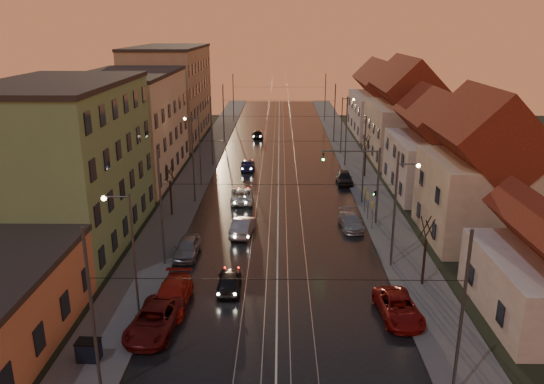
{
  "coord_description": "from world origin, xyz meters",
  "views": [
    {
      "loc": [
        0.14,
        -27.76,
        17.55
      ],
      "look_at": [
        -0.53,
        17.07,
        3.37
      ],
      "focal_mm": 35.0,
      "sensor_mm": 36.0,
      "label": 1
    }
  ],
  "objects_px": {
    "parked_right_1": "(351,221)",
    "street_lamp_3": "(344,120)",
    "dumpster": "(89,351)",
    "parked_left_1": "(154,320)",
    "driving_car_3": "(248,165)",
    "parked_left_2": "(172,295)",
    "parked_left_3": "(187,247)",
    "street_lamp_2": "(197,144)",
    "driving_car_1": "(243,226)",
    "parked_right_0": "(398,308)",
    "street_lamp_0": "(128,242)",
    "driving_car_4": "(257,134)",
    "driving_car_0": "(229,281)",
    "driving_car_2": "(242,195)",
    "parked_right_2": "(344,177)",
    "traffic_light_mast": "(367,176)",
    "street_lamp_1": "(399,202)"
  },
  "relations": [
    {
      "from": "parked_right_2",
      "to": "street_lamp_3",
      "type": "bearing_deg",
      "value": 84.63
    },
    {
      "from": "driving_car_4",
      "to": "street_lamp_2",
      "type": "bearing_deg",
      "value": 71.06
    },
    {
      "from": "parked_left_2",
      "to": "dumpster",
      "type": "height_order",
      "value": "parked_left_2"
    },
    {
      "from": "driving_car_1",
      "to": "parked_right_2",
      "type": "xyz_separation_m",
      "value": [
        10.64,
        15.69,
        -0.02
      ]
    },
    {
      "from": "parked_left_1",
      "to": "driving_car_3",
      "type": "bearing_deg",
      "value": 90.71
    },
    {
      "from": "street_lamp_2",
      "to": "parked_right_2",
      "type": "bearing_deg",
      "value": 3.73
    },
    {
      "from": "street_lamp_3",
      "to": "dumpster",
      "type": "xyz_separation_m",
      "value": [
        -19.26,
        -49.19,
        -4.19
      ]
    },
    {
      "from": "street_lamp_3",
      "to": "driving_car_2",
      "type": "xyz_separation_m",
      "value": [
        -12.88,
        -21.56,
        -4.2
      ]
    },
    {
      "from": "parked_right_2",
      "to": "street_lamp_1",
      "type": "bearing_deg",
      "value": -85.53
    },
    {
      "from": "driving_car_0",
      "to": "dumpster",
      "type": "xyz_separation_m",
      "value": [
        -6.84,
        -8.41,
        0.03
      ]
    },
    {
      "from": "street_lamp_2",
      "to": "driving_car_1",
      "type": "xyz_separation_m",
      "value": [
        6.06,
        -14.6,
        -4.13
      ]
    },
    {
      "from": "parked_left_1",
      "to": "parked_left_2",
      "type": "distance_m",
      "value": 3.07
    },
    {
      "from": "driving_car_2",
      "to": "parked_left_1",
      "type": "distance_m",
      "value": 24.77
    },
    {
      "from": "dumpster",
      "to": "parked_right_0",
      "type": "bearing_deg",
      "value": 17.13
    },
    {
      "from": "traffic_light_mast",
      "to": "parked_right_1",
      "type": "relative_size",
      "value": 1.63
    },
    {
      "from": "dumpster",
      "to": "driving_car_1",
      "type": "bearing_deg",
      "value": 70.79
    },
    {
      "from": "parked_left_1",
      "to": "parked_right_2",
      "type": "relative_size",
      "value": 1.26
    },
    {
      "from": "parked_right_1",
      "to": "dumpster",
      "type": "bearing_deg",
      "value": -133.47
    },
    {
      "from": "street_lamp_0",
      "to": "traffic_light_mast",
      "type": "distance_m",
      "value": 23.42
    },
    {
      "from": "parked_right_2",
      "to": "traffic_light_mast",
      "type": "bearing_deg",
      "value": -87.89
    },
    {
      "from": "parked_left_2",
      "to": "parked_right_1",
      "type": "bearing_deg",
      "value": 47.37
    },
    {
      "from": "street_lamp_0",
      "to": "driving_car_2",
      "type": "relative_size",
      "value": 1.63
    },
    {
      "from": "parked_left_3",
      "to": "dumpster",
      "type": "bearing_deg",
      "value": -101.19
    },
    {
      "from": "traffic_light_mast",
      "to": "parked_left_1",
      "type": "bearing_deg",
      "value": -130.22
    },
    {
      "from": "parked_right_1",
      "to": "street_lamp_3",
      "type": "bearing_deg",
      "value": 81.18
    },
    {
      "from": "parked_left_2",
      "to": "parked_left_3",
      "type": "distance_m",
      "value": 7.81
    },
    {
      "from": "dumpster",
      "to": "parked_right_1",
      "type": "bearing_deg",
      "value": 52.13
    },
    {
      "from": "parked_right_1",
      "to": "driving_car_3",
      "type": "bearing_deg",
      "value": 113.76
    },
    {
      "from": "driving_car_0",
      "to": "parked_right_0",
      "type": "bearing_deg",
      "value": 160.74
    },
    {
      "from": "driving_car_4",
      "to": "traffic_light_mast",
      "type": "bearing_deg",
      "value": 99.41
    },
    {
      "from": "parked_left_2",
      "to": "parked_right_2",
      "type": "xyz_separation_m",
      "value": [
        14.41,
        28.14,
        -0.03
      ]
    },
    {
      "from": "street_lamp_0",
      "to": "parked_right_1",
      "type": "bearing_deg",
      "value": 43.81
    },
    {
      "from": "parked_left_1",
      "to": "street_lamp_2",
      "type": "bearing_deg",
      "value": 99.34
    },
    {
      "from": "driving_car_1",
      "to": "parked_right_0",
      "type": "height_order",
      "value": "driving_car_1"
    },
    {
      "from": "driving_car_0",
      "to": "driving_car_2",
      "type": "distance_m",
      "value": 19.22
    },
    {
      "from": "street_lamp_3",
      "to": "dumpster",
      "type": "distance_m",
      "value": 52.99
    },
    {
      "from": "street_lamp_0",
      "to": "driving_car_3",
      "type": "height_order",
      "value": "street_lamp_0"
    },
    {
      "from": "street_lamp_3",
      "to": "driving_car_1",
      "type": "xyz_separation_m",
      "value": [
        -12.15,
        -30.6,
        -4.13
      ]
    },
    {
      "from": "street_lamp_3",
      "to": "parked_right_0",
      "type": "bearing_deg",
      "value": -91.95
    },
    {
      "from": "parked_left_1",
      "to": "street_lamp_1",
      "type": "bearing_deg",
      "value": 37.47
    },
    {
      "from": "street_lamp_1",
      "to": "parked_left_1",
      "type": "distance_m",
      "value": 19.69
    },
    {
      "from": "driving_car_1",
      "to": "parked_left_2",
      "type": "xyz_separation_m",
      "value": [
        -3.77,
        -12.45,
        0.01
      ]
    },
    {
      "from": "street_lamp_0",
      "to": "driving_car_4",
      "type": "relative_size",
      "value": 2.01
    },
    {
      "from": "street_lamp_1",
      "to": "parked_left_2",
      "type": "bearing_deg",
      "value": -156.11
    },
    {
      "from": "driving_car_2",
      "to": "street_lamp_2",
      "type": "bearing_deg",
      "value": -49.11
    },
    {
      "from": "street_lamp_1",
      "to": "parked_right_2",
      "type": "relative_size",
      "value": 1.84
    },
    {
      "from": "street_lamp_2",
      "to": "street_lamp_3",
      "type": "distance_m",
      "value": 24.24
    },
    {
      "from": "street_lamp_2",
      "to": "driving_car_3",
      "type": "bearing_deg",
      "value": 54.03
    },
    {
      "from": "parked_left_2",
      "to": "dumpster",
      "type": "distance_m",
      "value": 6.99
    },
    {
      "from": "street_lamp_3",
      "to": "parked_left_3",
      "type": "xyz_separation_m",
      "value": [
        -16.25,
        -35.25,
        -4.15
      ]
    }
  ]
}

